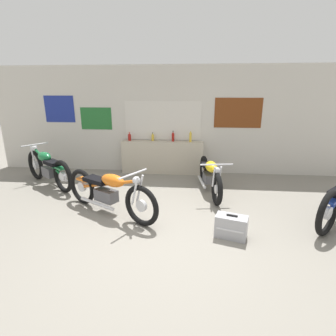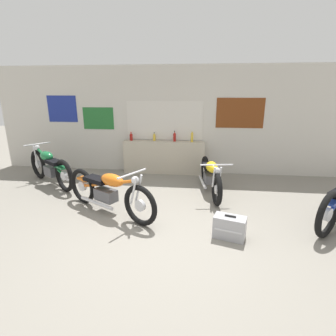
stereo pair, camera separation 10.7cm
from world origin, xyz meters
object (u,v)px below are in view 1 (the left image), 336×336
Objects in this scene: bottle_center at (173,137)px; bottle_right_center at (190,137)px; bottle_leftmost at (129,137)px; motorcycle_green at (48,168)px; bottle_left_center at (153,137)px; motorcycle_orange at (109,191)px; motorcycle_yellow at (210,175)px; hard_case_silver at (231,227)px.

bottle_center is 0.87× the size of bottle_right_center.
motorcycle_green is (-1.68, -1.21, -0.54)m from bottle_leftmost.
bottle_left_center is at bearing 176.10° from bottle_center.
bottle_leftmost is at bearing 178.87° from bottle_right_center.
bottle_left_center is 0.12× the size of motorcycle_green.
bottle_left_center reaches higher than motorcycle_orange.
bottle_right_center is (0.46, -0.04, 0.02)m from bottle_center.
motorcycle_yellow is (1.45, -1.31, -0.58)m from bottle_left_center.
bottle_center is 3.14m from motorcycle_green.
motorcycle_orange is at bearing -99.27° from bottle_left_center.
motorcycle_orange is at bearing -110.83° from bottle_center.
motorcycle_green is at bearing 179.20° from motorcycle_yellow.
bottle_leftmost is 2.14m from motorcycle_green.
bottle_center is 2.77m from motorcycle_orange.
bottle_left_center is 1.01m from bottle_right_center.
motorcycle_green is 4.43m from hard_case_silver.
motorcycle_green is 3.75m from motorcycle_yellow.
bottle_right_center is at bearing -1.13° from bottle_leftmost.
motorcycle_green is (-2.84, -1.22, -0.57)m from bottle_center.
bottle_center is at bearing 109.88° from hard_case_silver.
bottle_right_center reaches higher than motorcycle_yellow.
motorcycle_green is at bearing 154.12° from hard_case_silver.
motorcycle_green reaches higher than hard_case_silver.
hard_case_silver is at bearing -70.12° from bottle_center.
bottle_center reaches higher than hard_case_silver.
bottle_leftmost is 3.98m from hard_case_silver.
bottle_left_center is at bearing 175.74° from bottle_right_center.
bottle_leftmost is at bearing 94.53° from motorcycle_orange.
hard_case_silver is at bearing -77.65° from bottle_right_center.
bottle_leftmost is 1.62m from bottle_right_center.
bottle_leftmost is 0.43× the size of hard_case_silver.
motorcycle_yellow is (2.07, -1.27, -0.59)m from bottle_leftmost.
motorcycle_orange is (-1.87, -1.27, 0.04)m from motorcycle_yellow.
bottle_right_center is 3.30m from hard_case_silver.
bottle_left_center is at bearing 117.85° from hard_case_silver.
bottle_center is 0.46m from bottle_right_center.
motorcycle_orange reaches higher than hard_case_silver.
hard_case_silver is (0.68, -3.11, -0.85)m from bottle_right_center.
bottle_leftmost is 0.62m from bottle_left_center.
bottle_leftmost is 0.13× the size of motorcycle_green.
bottle_left_center is at bearing 3.94° from bottle_leftmost.
bottle_right_center is 0.61× the size of hard_case_silver.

